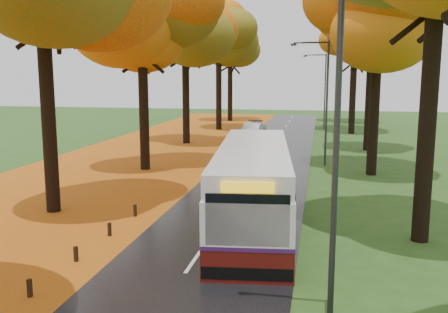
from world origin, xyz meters
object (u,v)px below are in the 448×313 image
(streetlamp_mid, at_px, (323,93))
(car_white, at_px, (243,141))
(streetlamp_near, at_px, (325,133))
(bus, at_px, (253,183))
(car_dark, at_px, (257,128))
(streetlamp_far, at_px, (323,85))
(car_silver, at_px, (252,131))

(streetlamp_mid, xyz_separation_m, car_white, (-6.07, 5.73, -4.00))
(streetlamp_near, distance_m, car_white, 28.66)
(bus, height_order, car_dark, bus)
(streetlamp_near, xyz_separation_m, streetlamp_far, (0.00, 44.00, 0.00))
(car_white, relative_size, car_dark, 0.90)
(streetlamp_mid, bearing_deg, car_white, 136.67)
(streetlamp_near, height_order, car_white, streetlamp_near)
(streetlamp_near, height_order, streetlamp_far, same)
(streetlamp_far, bearing_deg, streetlamp_mid, -90.00)
(streetlamp_mid, distance_m, car_dark, 17.07)
(streetlamp_far, distance_m, car_white, 17.82)
(streetlamp_mid, distance_m, car_white, 9.25)
(car_silver, height_order, car_dark, car_silver)
(streetlamp_near, height_order, car_silver, streetlamp_near)
(streetlamp_far, bearing_deg, car_silver, -122.19)
(car_white, height_order, car_silver, car_silver)
(car_silver, distance_m, car_dark, 3.23)
(streetlamp_mid, height_order, car_white, streetlamp_mid)
(streetlamp_near, height_order, streetlamp_mid, same)
(streetlamp_near, relative_size, streetlamp_far, 1.00)
(streetlamp_near, height_order, car_dark, streetlamp_near)
(streetlamp_mid, distance_m, car_silver, 14.20)
(car_silver, relative_size, car_dark, 1.00)
(car_dark, bearing_deg, streetlamp_mid, -79.02)
(streetlamp_mid, distance_m, bus, 14.26)
(streetlamp_near, xyz_separation_m, streetlamp_mid, (0.00, 22.00, 0.00))
(streetlamp_near, distance_m, streetlamp_mid, 22.00)
(car_dark, bearing_deg, car_silver, -100.95)
(bus, relative_size, car_silver, 2.73)
(streetlamp_mid, relative_size, streetlamp_far, 1.00)
(bus, xyz_separation_m, car_silver, (-3.56, 25.83, -0.90))
(bus, height_order, car_white, bus)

